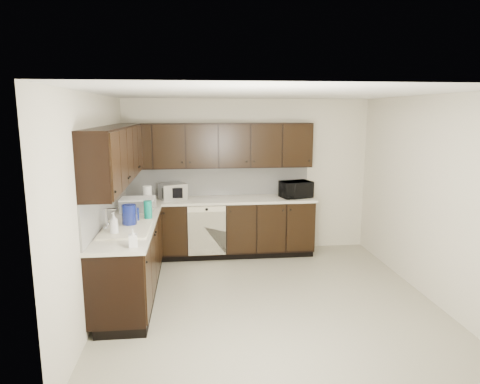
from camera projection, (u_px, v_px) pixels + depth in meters
name	position (u px, v px, depth m)	size (l,w,h in m)	color
floor	(267.00, 298.00, 5.33)	(4.00, 4.00, 0.00)	#A29E86
ceiling	(270.00, 93.00, 4.87)	(4.00, 4.00, 0.00)	white
wall_back	(248.00, 176.00, 7.06)	(4.00, 0.02, 2.50)	beige
wall_left	(96.00, 205.00, 4.89)	(0.02, 4.00, 2.50)	beige
wall_right	(427.00, 197.00, 5.32)	(0.02, 4.00, 2.50)	beige
wall_front	(316.00, 256.00, 3.15)	(4.00, 0.02, 2.50)	beige
lower_cabinets	(187.00, 243.00, 6.23)	(3.00, 2.80, 0.90)	black
countertop	(186.00, 209.00, 6.14)	(3.03, 2.83, 0.04)	beige
backsplash	(171.00, 189.00, 6.27)	(3.00, 2.80, 0.48)	silver
upper_cabinets	(178.00, 149.00, 6.06)	(3.00, 2.80, 0.70)	black
dishwasher	(207.00, 228.00, 6.53)	(0.58, 0.04, 0.78)	beige
sink	(126.00, 235.00, 4.98)	(0.54, 0.82, 0.42)	beige
microwave	(296.00, 189.00, 6.83)	(0.47, 0.32, 0.26)	black
soap_bottle_a	(133.00, 238.00, 4.34)	(0.09, 0.09, 0.19)	gray
soap_bottle_b	(114.00, 224.00, 4.77)	(0.10, 0.10, 0.25)	gray
toaster_oven	(173.00, 191.00, 6.71)	(0.39, 0.29, 0.25)	#ABABAD
storage_bin	(138.00, 205.00, 5.92)	(0.44, 0.33, 0.17)	silver
blue_pitcher	(129.00, 215.00, 5.13)	(0.17, 0.17, 0.26)	navy
teal_tumbler	(148.00, 210.00, 5.50)	(0.10, 0.10, 0.23)	#0B7D69
paper_towel_roll	(147.00, 195.00, 6.27)	(0.13, 0.13, 0.29)	silver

